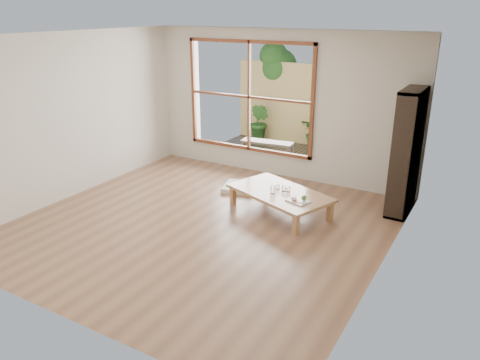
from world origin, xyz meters
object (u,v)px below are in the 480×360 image
(garden_bench, at_px, (267,144))
(food_tray, at_px, (299,200))
(bookshelf, at_px, (407,152))
(low_table, at_px, (280,194))

(garden_bench, bearing_deg, food_tray, -61.84)
(food_tray, relative_size, garden_bench, 0.32)
(bookshelf, xyz_separation_m, garden_bench, (-2.96, 1.34, -0.63))
(bookshelf, distance_m, garden_bench, 3.31)
(food_tray, bearing_deg, garden_bench, 141.72)
(low_table, bearing_deg, food_tray, -8.12)
(low_table, distance_m, garden_bench, 2.71)
(low_table, bearing_deg, garden_bench, 141.58)
(low_table, height_order, garden_bench, garden_bench)
(low_table, height_order, bookshelf, bookshelf)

